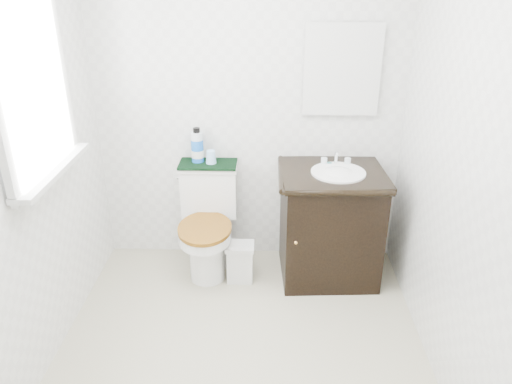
# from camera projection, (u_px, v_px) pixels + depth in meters

# --- Properties ---
(floor) EXTENTS (2.40, 2.40, 0.00)m
(floor) POSITION_uv_depth(u_px,v_px,m) (241.00, 358.00, 2.93)
(floor) COLOR #A49F84
(floor) RESTS_ON ground
(wall_back) EXTENTS (2.40, 0.00, 2.40)m
(wall_back) POSITION_uv_depth(u_px,v_px,m) (248.00, 105.00, 3.51)
(wall_back) COLOR silver
(wall_back) RESTS_ON ground
(wall_front) EXTENTS (2.40, 0.00, 2.40)m
(wall_front) POSITION_uv_depth(u_px,v_px,m) (209.00, 338.00, 1.34)
(wall_front) COLOR silver
(wall_front) RESTS_ON ground
(wall_left) EXTENTS (0.00, 2.40, 2.40)m
(wall_left) POSITION_uv_depth(u_px,v_px,m) (15.00, 167.00, 2.45)
(wall_left) COLOR silver
(wall_left) RESTS_ON ground
(wall_right) EXTENTS (0.00, 2.40, 2.40)m
(wall_right) POSITION_uv_depth(u_px,v_px,m) (466.00, 172.00, 2.39)
(wall_right) COLOR silver
(wall_right) RESTS_ON ground
(window) EXTENTS (0.02, 0.70, 0.90)m
(window) POSITION_uv_depth(u_px,v_px,m) (30.00, 84.00, 2.53)
(window) COLOR white
(window) RESTS_ON wall_left
(mirror) EXTENTS (0.50, 0.02, 0.60)m
(mirror) POSITION_uv_depth(u_px,v_px,m) (342.00, 70.00, 3.37)
(mirror) COLOR silver
(mirror) RESTS_ON wall_back
(toilet) EXTENTS (0.42, 0.62, 0.78)m
(toilet) POSITION_uv_depth(u_px,v_px,m) (208.00, 226.00, 3.67)
(toilet) COLOR white
(toilet) RESTS_ON floor
(vanity) EXTENTS (0.74, 0.64, 0.92)m
(vanity) POSITION_uv_depth(u_px,v_px,m) (330.00, 222.00, 3.55)
(vanity) COLOR black
(vanity) RESTS_ON floor
(trash_bin) EXTENTS (0.20, 0.16, 0.29)m
(trash_bin) POSITION_uv_depth(u_px,v_px,m) (240.00, 262.00, 3.59)
(trash_bin) COLOR silver
(trash_bin) RESTS_ON floor
(towel) EXTENTS (0.41, 0.22, 0.02)m
(towel) POSITION_uv_depth(u_px,v_px,m) (208.00, 164.00, 3.59)
(towel) COLOR black
(towel) RESTS_ON toilet
(mouthwash_bottle) EXTENTS (0.09, 0.09, 0.25)m
(mouthwash_bottle) POSITION_uv_depth(u_px,v_px,m) (197.00, 146.00, 3.57)
(mouthwash_bottle) COLOR blue
(mouthwash_bottle) RESTS_ON towel
(cup) EXTENTS (0.08, 0.08, 0.09)m
(cup) POSITION_uv_depth(u_px,v_px,m) (211.00, 157.00, 3.57)
(cup) COLOR #9BCDFE
(cup) RESTS_ON towel
(soap_bar) EXTENTS (0.06, 0.04, 0.02)m
(soap_bar) POSITION_uv_depth(u_px,v_px,m) (329.00, 163.00, 3.50)
(soap_bar) COLOR #166C6B
(soap_bar) RESTS_ON vanity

